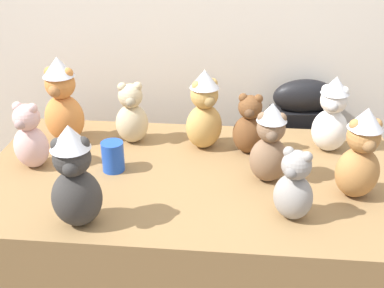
# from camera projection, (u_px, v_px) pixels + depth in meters

# --- Properties ---
(display_table) EXTENTS (1.51, 0.83, 0.75)m
(display_table) POSITION_uv_depth(u_px,v_px,m) (192.00, 256.00, 1.88)
(display_table) COLOR olive
(display_table) RESTS_ON ground_plane
(instrument_case) EXTENTS (0.29, 0.16, 0.92)m
(instrument_case) POSITION_uv_depth(u_px,v_px,m) (296.00, 170.00, 2.28)
(instrument_case) COLOR black
(instrument_case) RESTS_ON ground_plane
(teddy_bear_ginger) EXTENTS (0.17, 0.15, 0.35)m
(teddy_bear_ginger) POSITION_uv_depth(u_px,v_px,m) (62.00, 101.00, 1.87)
(teddy_bear_ginger) COLOR #D17F3D
(teddy_bear_ginger) RESTS_ON display_table
(teddy_bear_caramel) EXTENTS (0.16, 0.14, 0.31)m
(teddy_bear_caramel) POSITION_uv_depth(u_px,v_px,m) (360.00, 155.00, 1.52)
(teddy_bear_caramel) COLOR #B27A42
(teddy_bear_caramel) RESTS_ON display_table
(teddy_bear_sand) EXTENTS (0.15, 0.13, 0.25)m
(teddy_bear_sand) POSITION_uv_depth(u_px,v_px,m) (132.00, 115.00, 1.89)
(teddy_bear_sand) COLOR #CCB78E
(teddy_bear_sand) RESTS_ON display_table
(teddy_bear_chestnut) EXTENTS (0.13, 0.11, 0.24)m
(teddy_bear_chestnut) POSITION_uv_depth(u_px,v_px,m) (249.00, 126.00, 1.81)
(teddy_bear_chestnut) COLOR brown
(teddy_bear_chestnut) RESTS_ON display_table
(teddy_bear_honey) EXTENTS (0.18, 0.18, 0.32)m
(teddy_bear_honey) POSITION_uv_depth(u_px,v_px,m) (204.00, 111.00, 1.83)
(teddy_bear_honey) COLOR tan
(teddy_bear_honey) RESTS_ON display_table
(teddy_bear_ash) EXTENTS (0.15, 0.15, 0.24)m
(teddy_bear_ash) POSITION_uv_depth(u_px,v_px,m) (294.00, 187.00, 1.43)
(teddy_bear_ash) COLOR gray
(teddy_bear_ash) RESTS_ON display_table
(teddy_bear_charcoal) EXTENTS (0.17, 0.15, 0.33)m
(teddy_bear_charcoal) POSITION_uv_depth(u_px,v_px,m) (74.00, 178.00, 1.38)
(teddy_bear_charcoal) COLOR #383533
(teddy_bear_charcoal) RESTS_ON display_table
(teddy_bear_snow) EXTENTS (0.16, 0.14, 0.30)m
(teddy_bear_snow) POSITION_uv_depth(u_px,v_px,m) (332.00, 115.00, 1.81)
(teddy_bear_snow) COLOR white
(teddy_bear_snow) RESTS_ON display_table
(teddy_bear_mocha) EXTENTS (0.13, 0.12, 0.29)m
(teddy_bear_mocha) POSITION_uv_depth(u_px,v_px,m) (270.00, 144.00, 1.61)
(teddy_bear_mocha) COLOR #7F6047
(teddy_bear_mocha) RESTS_ON display_table
(teddy_bear_blush) EXTENTS (0.14, 0.13, 0.25)m
(teddy_bear_blush) POSITION_uv_depth(u_px,v_px,m) (30.00, 138.00, 1.71)
(teddy_bear_blush) COLOR beige
(teddy_bear_blush) RESTS_ON display_table
(party_cup_blue) EXTENTS (0.08, 0.08, 0.11)m
(party_cup_blue) POSITION_uv_depth(u_px,v_px,m) (113.00, 156.00, 1.71)
(party_cup_blue) COLOR blue
(party_cup_blue) RESTS_ON display_table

